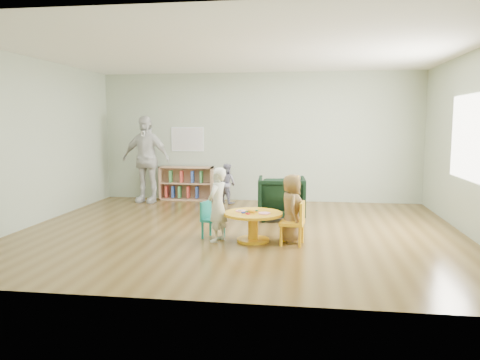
{
  "coord_description": "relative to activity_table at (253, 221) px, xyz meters",
  "views": [
    {
      "loc": [
        1.04,
        -7.26,
        1.72
      ],
      "look_at": [
        0.05,
        -0.3,
        0.86
      ],
      "focal_mm": 35.0,
      "sensor_mm": 36.0,
      "label": 1
    }
  ],
  "objects": [
    {
      "name": "kid_chair_right",
      "position": [
        0.61,
        -0.12,
        0.04
      ],
      "size": [
        0.37,
        0.37,
        0.62
      ],
      "rotation": [
        0.0,
        0.0,
        1.45
      ],
      "color": "#E9A213",
      "rests_on": "ground"
    },
    {
      "name": "room",
      "position": [
        -0.28,
        0.63,
        1.6
      ],
      "size": [
        7.1,
        7.0,
        2.8
      ],
      "color": "brown",
      "rests_on": "ground"
    },
    {
      "name": "bookshelf",
      "position": [
        -1.91,
        3.48,
        0.07
      ],
      "size": [
        1.2,
        0.3,
        0.75
      ],
      "color": "tan",
      "rests_on": "ground"
    },
    {
      "name": "child_right",
      "position": [
        0.56,
        0.02,
        0.2
      ],
      "size": [
        0.35,
        0.51,
        0.99
      ],
      "primitive_type": "imported",
      "rotation": [
        0.0,
        0.0,
        1.65
      ],
      "color": "gold",
      "rests_on": "ground"
    },
    {
      "name": "adult_caretaker",
      "position": [
        -2.68,
        3.05,
        0.64
      ],
      "size": [
        1.15,
        0.61,
        1.87
      ],
      "primitive_type": "imported",
      "rotation": [
        0.0,
        0.0,
        -0.15
      ],
      "color": "silver",
      "rests_on": "ground"
    },
    {
      "name": "armchair",
      "position": [
        0.32,
        1.67,
        0.09
      ],
      "size": [
        0.88,
        0.9,
        0.77
      ],
      "primitive_type": "imported",
      "rotation": [
        0.0,
        0.0,
        3.21
      ],
      "color": "black",
      "rests_on": "ground"
    },
    {
      "name": "toddler",
      "position": [
        -0.92,
        3.15,
        0.13
      ],
      "size": [
        0.53,
        0.5,
        0.85
      ],
      "primitive_type": "imported",
      "rotation": [
        0.0,
        0.0,
        2.53
      ],
      "color": "#1B1940",
      "rests_on": "ground"
    },
    {
      "name": "kid_chair_left",
      "position": [
        -0.65,
        0.12,
        -0.0
      ],
      "size": [
        0.37,
        0.37,
        0.55
      ],
      "rotation": [
        0.0,
        0.0,
        -1.89
      ],
      "color": "#167D70",
      "rests_on": "ground"
    },
    {
      "name": "activity_table",
      "position": [
        0.0,
        0.0,
        0.0
      ],
      "size": [
        0.85,
        0.85,
        0.47
      ],
      "rotation": [
        0.0,
        0.0,
        0.33
      ],
      "color": "#E9A213",
      "rests_on": "ground"
    },
    {
      "name": "child_left",
      "position": [
        -0.51,
        -0.07,
        0.24
      ],
      "size": [
        0.36,
        0.45,
        1.08
      ],
      "primitive_type": "imported",
      "rotation": [
        0.0,
        0.0,
        -1.87
      ],
      "color": "silver",
      "rests_on": "ground"
    },
    {
      "name": "alphabet_poster",
      "position": [
        -1.89,
        3.61,
        1.05
      ],
      "size": [
        0.74,
        0.01,
        0.54
      ],
      "color": "white",
      "rests_on": "ground"
    }
  ]
}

